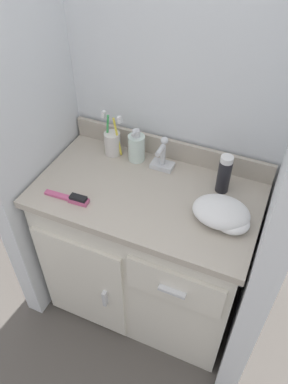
{
  "coord_description": "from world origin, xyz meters",
  "views": [
    {
      "loc": [
        0.4,
        -0.94,
        1.69
      ],
      "look_at": [
        0.0,
        -0.02,
        0.76
      ],
      "focal_mm": 35.0,
      "sensor_mm": 36.0,
      "label": 1
    }
  ],
  "objects_px": {
    "hand_towel": "(224,214)",
    "soap_dispenser": "(137,147)",
    "shaving_cream_can": "(224,174)",
    "hairbrush": "(72,198)",
    "toothbrush_cup": "(113,142)"
  },
  "relations": [
    {
      "from": "hand_towel",
      "to": "soap_dispenser",
      "type": "bearing_deg",
      "value": 154.51
    },
    {
      "from": "soap_dispenser",
      "to": "shaving_cream_can",
      "type": "height_order",
      "value": "shaving_cream_can"
    },
    {
      "from": "hairbrush",
      "to": "hand_towel",
      "type": "bearing_deg",
      "value": 10.2
    },
    {
      "from": "soap_dispenser",
      "to": "hairbrush",
      "type": "height_order",
      "value": "soap_dispenser"
    },
    {
      "from": "shaving_cream_can",
      "to": "toothbrush_cup",
      "type": "bearing_deg",
      "value": 175.07
    },
    {
      "from": "soap_dispenser",
      "to": "hand_towel",
      "type": "bearing_deg",
      "value": -25.49
    },
    {
      "from": "shaving_cream_can",
      "to": "hairbrush",
      "type": "relative_size",
      "value": 0.88
    },
    {
      "from": "soap_dispenser",
      "to": "hairbrush",
      "type": "distance_m",
      "value": 0.34
    },
    {
      "from": "shaving_cream_can",
      "to": "hairbrush",
      "type": "distance_m",
      "value": 0.56
    },
    {
      "from": "soap_dispenser",
      "to": "hand_towel",
      "type": "relative_size",
      "value": 0.71
    },
    {
      "from": "shaving_cream_can",
      "to": "hairbrush",
      "type": "bearing_deg",
      "value": -150.48
    },
    {
      "from": "hand_towel",
      "to": "hairbrush",
      "type": "bearing_deg",
      "value": -167.16
    },
    {
      "from": "toothbrush_cup",
      "to": "hand_towel",
      "type": "height_order",
      "value": "toothbrush_cup"
    },
    {
      "from": "shaving_cream_can",
      "to": "hand_towel",
      "type": "xyz_separation_m",
      "value": [
        0.04,
        -0.15,
        -0.04
      ]
    },
    {
      "from": "hairbrush",
      "to": "shaving_cream_can",
      "type": "bearing_deg",
      "value": 26.88
    }
  ]
}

